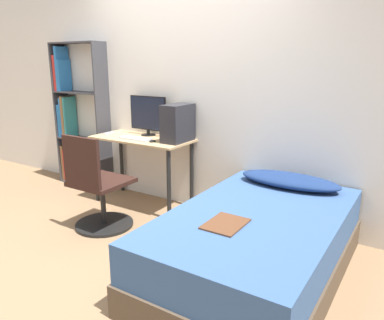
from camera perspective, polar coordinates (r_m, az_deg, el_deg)
The scene contains 13 objects.
ground_plane at distance 3.43m, azimuth -14.28°, elevation -13.38°, with size 14.00×14.00×0.00m, color #846647.
wall_back at distance 4.11m, azimuth -1.04°, elevation 10.03°, with size 8.00×0.05×2.50m.
desk at distance 4.20m, azimuth -7.64°, elevation 1.65°, with size 1.14×0.53×0.77m.
bookshelf at distance 5.16m, azimuth -17.62°, elevation 5.84°, with size 0.79×0.24×1.82m.
office_chair at distance 3.73m, azimuth -14.16°, elevation -4.93°, with size 0.57×0.57×0.94m.
bed at distance 2.92m, azimuth 9.71°, elevation -12.61°, with size 1.17×1.94×0.52m.
pillow at distance 3.42m, azimuth 14.62°, elevation -3.00°, with size 0.89×0.36×0.11m.
magazine at distance 2.58m, azimuth 5.12°, elevation -9.67°, with size 0.24×0.32×0.01m.
monitor at distance 4.29m, azimuth -6.74°, elevation 6.88°, with size 0.50×0.17×0.44m.
keyboard at distance 4.09m, azimuth -8.61°, elevation 3.25°, with size 0.37×0.13×0.02m.
pc_tower at distance 3.92m, azimuth -2.18°, elevation 5.64°, with size 0.20×0.37×0.39m.
mouse at distance 3.95m, azimuth -6.03°, elevation 2.90°, with size 0.06×0.09×0.02m.
phone at distance 4.50m, azimuth -12.60°, elevation 4.02°, with size 0.07×0.14×0.01m.
Camera 1 is at (2.27, -2.02, 1.59)m, focal length 35.00 mm.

